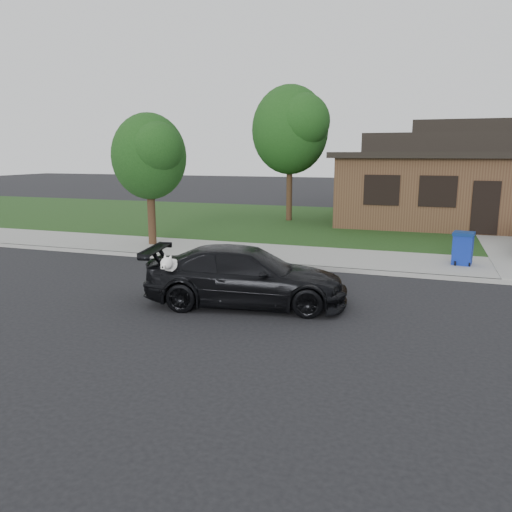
% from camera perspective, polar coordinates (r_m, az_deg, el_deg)
% --- Properties ---
extents(ground, '(120.00, 120.00, 0.00)m').
position_cam_1_polar(ground, '(11.07, 8.88, -5.97)').
color(ground, black).
rests_on(ground, ground).
extents(sidewalk, '(60.00, 3.00, 0.12)m').
position_cam_1_polar(sidewalk, '(15.85, 12.03, -0.49)').
color(sidewalk, gray).
rests_on(sidewalk, ground).
extents(curb, '(60.00, 0.12, 0.12)m').
position_cam_1_polar(curb, '(14.40, 11.31, -1.69)').
color(curb, gray).
rests_on(curb, ground).
extents(lawn, '(60.00, 13.00, 0.13)m').
position_cam_1_polar(lawn, '(23.70, 14.35, 3.38)').
color(lawn, '#193814').
rests_on(lawn, ground).
extents(sedan, '(4.72, 2.59, 1.30)m').
position_cam_1_polar(sedan, '(11.09, -1.19, -2.31)').
color(sedan, black).
rests_on(sedan, ground).
extents(recycling_bin, '(0.67, 0.67, 0.96)m').
position_cam_1_polar(recycling_bin, '(15.81, 22.56, 0.84)').
color(recycling_bin, navy).
rests_on(recycling_bin, sidewalk).
extents(house, '(12.60, 8.60, 4.65)m').
position_cam_1_polar(house, '(25.54, 24.02, 7.99)').
color(house, '#422B1C').
rests_on(house, ground).
extents(tree_0, '(3.78, 3.60, 6.34)m').
position_cam_1_polar(tree_0, '(24.09, 4.23, 14.37)').
color(tree_0, '#332114').
rests_on(tree_0, ground).
extents(tree_2, '(2.73, 2.60, 4.59)m').
position_cam_1_polar(tree_2, '(18.00, -11.94, 11.22)').
color(tree_2, '#332114').
rests_on(tree_2, ground).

